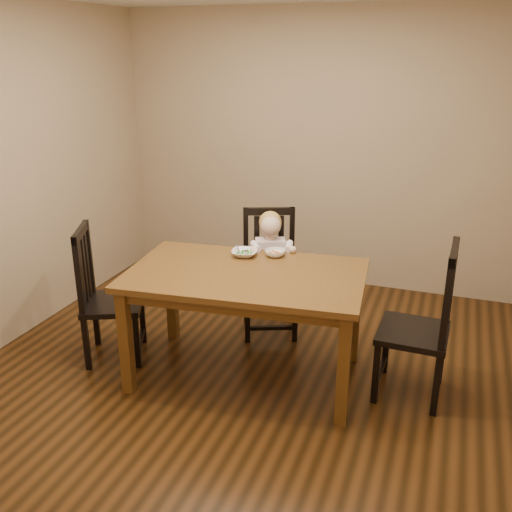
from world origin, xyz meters
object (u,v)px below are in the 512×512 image
(chair_child, at_px, (270,275))
(chair_right, at_px, (423,326))
(dining_table, at_px, (246,285))
(chair_left, at_px, (105,297))
(toddler, at_px, (270,261))
(bowl_peas, at_px, (244,253))
(bowl_veg, at_px, (275,253))

(chair_child, height_order, chair_right, chair_right)
(dining_table, height_order, chair_left, chair_left)
(chair_left, height_order, toddler, chair_left)
(dining_table, relative_size, toddler, 3.13)
(bowl_peas, bearing_deg, bowl_veg, 19.26)
(chair_left, bearing_deg, chair_right, 72.10)
(dining_table, xyz_separation_m, bowl_veg, (0.09, 0.38, 0.12))
(bowl_veg, bearing_deg, toddler, 113.78)
(chair_right, bearing_deg, bowl_veg, 81.05)
(chair_right, xyz_separation_m, bowl_peas, (-1.35, 0.13, 0.31))
(toddler, bearing_deg, chair_right, 134.27)
(chair_right, bearing_deg, dining_table, 99.57)
(chair_child, distance_m, chair_left, 1.36)
(dining_table, bearing_deg, bowl_veg, 76.26)
(dining_table, xyz_separation_m, bowl_peas, (-0.13, 0.30, 0.12))
(chair_right, distance_m, bowl_peas, 1.39)
(chair_right, relative_size, toddler, 2.02)
(dining_table, relative_size, bowl_veg, 11.22)
(dining_table, bearing_deg, chair_right, 7.90)
(chair_left, distance_m, chair_right, 2.36)
(chair_child, relative_size, chair_right, 0.94)
(chair_child, bearing_deg, bowl_veg, 91.27)
(dining_table, xyz_separation_m, chair_right, (1.22, 0.17, -0.19))
(bowl_peas, bearing_deg, chair_left, -157.83)
(bowl_peas, bearing_deg, dining_table, -67.53)
(dining_table, bearing_deg, chair_child, 95.76)
(chair_child, bearing_deg, chair_left, 17.60)
(dining_table, distance_m, bowl_peas, 0.35)
(chair_right, xyz_separation_m, toddler, (-1.28, 0.55, 0.11))
(chair_right, height_order, bowl_veg, chair_right)
(chair_left, bearing_deg, bowl_peas, 87.68)
(chair_child, xyz_separation_m, bowl_veg, (0.17, -0.39, 0.35))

